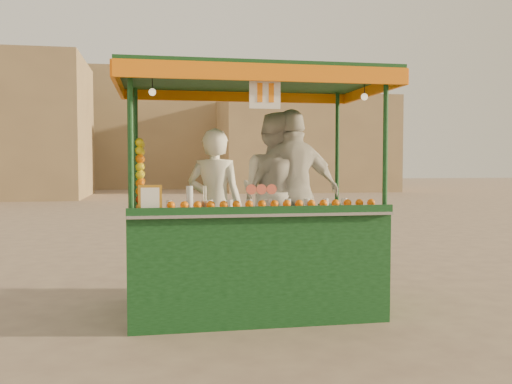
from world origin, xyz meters
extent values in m
plane|color=#715C51|center=(0.00, 0.00, 0.00)|extent=(90.00, 90.00, 0.00)
cube|color=#9D8259|center=(7.00, 24.00, 2.50)|extent=(9.00, 6.00, 5.00)
cube|color=#9D8259|center=(-2.00, 30.00, 3.50)|extent=(14.00, 7.00, 7.00)
cube|color=black|center=(-0.10, -0.17, 0.14)|extent=(2.43, 1.49, 0.28)
cylinder|color=black|center=(-0.94, -0.17, 0.17)|extent=(0.34, 0.09, 0.34)
cylinder|color=black|center=(0.74, -0.17, 0.17)|extent=(0.34, 0.09, 0.34)
cube|color=black|center=(-0.10, -0.77, 0.65)|extent=(2.43, 0.28, 0.75)
cube|color=black|center=(-1.17, -0.07, 0.65)|extent=(0.28, 1.21, 0.75)
cube|color=black|center=(0.98, -0.07, 0.65)|extent=(0.28, 1.21, 0.75)
cube|color=#B2B2B7|center=(-0.10, -0.75, 1.04)|extent=(2.43, 0.43, 0.03)
cylinder|color=black|center=(-1.26, -0.87, 1.68)|extent=(0.05, 0.05, 1.31)
cylinder|color=black|center=(1.07, -0.87, 1.68)|extent=(0.05, 0.05, 1.31)
cylinder|color=black|center=(-1.26, 0.53, 1.68)|extent=(0.05, 0.05, 1.31)
cylinder|color=black|center=(1.07, 0.53, 1.68)|extent=(0.05, 0.05, 1.31)
cube|color=black|center=(-0.10, -0.17, 2.37)|extent=(2.61, 1.68, 0.07)
cube|color=orange|center=(-0.10, -1.01, 2.30)|extent=(2.61, 0.04, 0.15)
cube|color=orange|center=(-0.10, 0.67, 2.30)|extent=(2.61, 0.04, 0.15)
cube|color=orange|center=(-1.40, -0.17, 2.30)|extent=(0.04, 1.68, 0.15)
cube|color=orange|center=(1.21, -0.17, 2.30)|extent=(0.04, 1.68, 0.15)
cylinder|color=#D55540|center=(-0.12, -0.87, 1.27)|extent=(0.09, 0.02, 0.09)
cube|color=orange|center=(-1.11, -0.87, 1.19)|extent=(0.21, 0.02, 0.26)
cube|color=white|center=(-0.10, -0.93, 2.13)|extent=(0.28, 0.01, 0.28)
sphere|color=#FFE5B2|center=(-1.08, -0.80, 2.13)|extent=(0.07, 0.07, 0.07)
sphere|color=#FFE5B2|center=(0.88, -0.80, 2.13)|extent=(0.07, 0.07, 0.07)
imported|color=white|center=(-0.46, -0.09, 1.07)|extent=(0.67, 0.56, 1.58)
imported|color=beige|center=(0.23, 0.13, 1.17)|extent=(1.09, 1.08, 1.77)
imported|color=beige|center=(0.41, 0.01, 1.18)|extent=(1.11, 0.59, 1.80)
camera|label=1|loc=(-1.07, -5.81, 1.51)|focal=39.16mm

